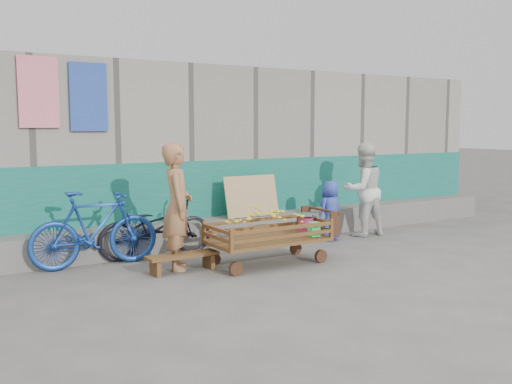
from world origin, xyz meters
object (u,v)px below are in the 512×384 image
banana_cart (266,228)px  vendor_man (177,207)px  bicycle_dark (156,227)px  bicycle_blue (95,229)px  bench (183,259)px  child (330,211)px  woman (363,190)px

banana_cart → vendor_man: 1.30m
bicycle_dark → bicycle_blue: size_ratio=0.97×
bench → bicycle_dark: size_ratio=0.57×
banana_cart → child: (1.90, 0.91, -0.02)m
bicycle_blue → bench: bearing=-132.7°
banana_cart → woman: 2.86m
woman → child: size_ratio=1.62×
banana_cart → bicycle_dark: 1.72m
woman → bench: bearing=14.6°
bicycle_dark → vendor_man: bearing=-176.8°
bench → bicycle_dark: bicycle_dark is taller
vendor_man → child: (3.07, 0.46, -0.35)m
banana_cart → bench: bearing=167.6°
bicycle_dark → bicycle_blue: 0.96m
bench → woman: bearing=10.0°
banana_cart → child: size_ratio=1.80×
banana_cart → vendor_man: bearing=159.1°
banana_cart → woman: size_ratio=1.11×
banana_cart → bicycle_blue: bicycle_blue is taller
bench → bicycle_dark: bearing=89.1°
child → bicycle_dark: child is taller
bench → woman: 3.98m
bicycle_dark → woman: bearing=-91.5°
banana_cart → vendor_man: (-1.17, 0.45, 0.33)m
vendor_man → bicycle_dark: size_ratio=1.00×
woman → child: 0.84m
vendor_man → bicycle_blue: vendor_man is taller
child → bench: bearing=-1.0°
vendor_man → bicycle_dark: vendor_man is taller
banana_cart → vendor_man: size_ratio=1.07×
child → bicycle_blue: bearing=-16.4°
bench → woman: woman is taller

